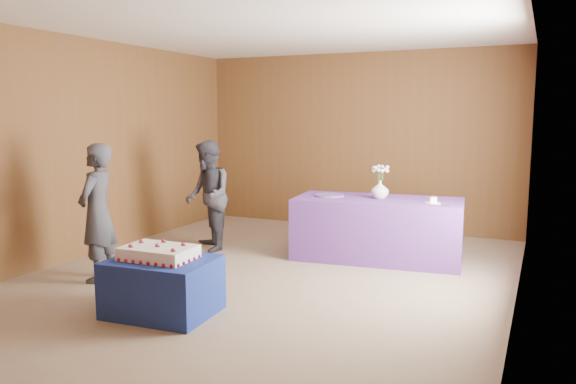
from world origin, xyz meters
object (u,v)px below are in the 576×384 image
Objects in this scene: guest_left at (97,213)px; guest_right at (208,196)px; cake_table at (163,286)px; sheet_cake at (159,253)px; serving_table at (378,229)px; vase at (380,189)px.

guest_left is 1.68m from guest_right.
sheet_cake reaches higher than cake_table.
serving_table is at bearing 63.23° from sheet_cake.
vase is at bearing 61.57° from cake_table.
guest_right is (-0.90, 2.20, 0.16)m from sheet_cake.
serving_table is 3.26m from guest_left.
sheet_cake is 2.99m from vase.
serving_table is (1.21, 2.67, 0.12)m from cake_table.
vase is at bearing 59.21° from guest_right.
vase is 0.15× the size of guest_right.
sheet_cake is at bearing -114.71° from vase.
vase reaches higher than cake_table.
guest_left is (-2.45, -2.12, 0.36)m from serving_table.
cake_table is at bearing -20.88° from guest_right.
guest_left reaches higher than guest_right.
vase is 2.21m from guest_right.
guest_left is at bearing -54.75° from guest_right.
guest_left is at bearing -145.54° from serving_table.
sheet_cake is at bearing 50.71° from guest_left.
vase reaches higher than serving_table.
serving_table reaches higher than cake_table.
sheet_cake is 0.45× the size of guest_left.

